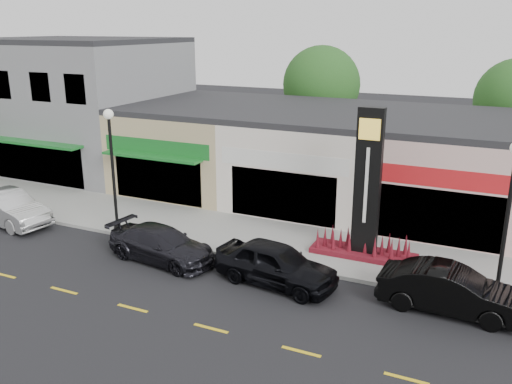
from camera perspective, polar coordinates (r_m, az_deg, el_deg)
ground at (r=19.81m, az=-0.44°, el=-10.07°), size 120.00×120.00×0.00m
sidewalk at (r=23.42m, az=4.12°, el=-5.46°), size 52.00×4.30×0.15m
curb at (r=21.50m, az=1.96°, el=-7.57°), size 52.00×0.20×0.15m
building_grey_2story at (r=37.78m, az=-18.22°, el=8.82°), size 12.00×10.95×8.30m
shop_beige at (r=32.43m, az=-5.42°, el=5.21°), size 7.00×10.85×4.80m
shop_cream at (r=29.61m, az=6.42°, el=4.03°), size 7.00×10.01×4.80m
shop_pink_w at (r=28.27m, az=20.00°, el=2.46°), size 7.00×10.01×4.80m
tree_rear_west at (r=37.45m, az=6.89°, el=11.14°), size 5.20×5.20×7.83m
lamp_west_near at (r=24.74m, az=-14.93°, el=3.51°), size 0.44×0.44×5.47m
lamp_east_near at (r=19.26m, az=25.08°, el=-1.38°), size 0.44×0.44×5.47m
pylon_sign at (r=21.71m, az=11.52°, el=-1.42°), size 4.20×1.30×6.00m
car_white_van at (r=28.15m, az=-24.69°, el=-1.55°), size 2.47×5.05×1.59m
car_dark_sedan at (r=22.06m, az=-9.91°, el=-5.46°), size 2.49×4.89×1.36m
car_black_sedan at (r=19.80m, az=2.10°, el=-7.57°), size 2.48×4.83×1.57m
car_black_conv at (r=19.10m, az=19.82°, el=-9.70°), size 1.77×4.69×1.53m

